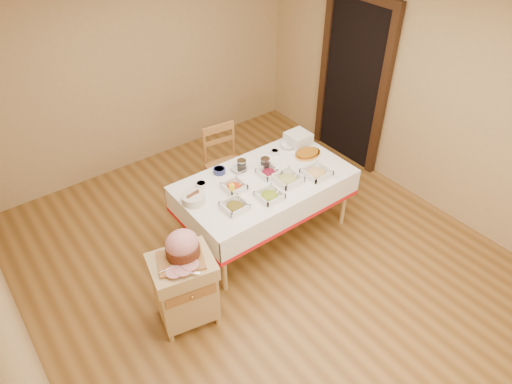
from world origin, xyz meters
The scene contains 23 objects.
room_shell centered at (0.00, 0.00, 1.30)m, with size 5.00×5.00×5.00m.
doorway centered at (2.20, 0.90, 1.11)m, with size 0.09×1.10×2.20m.
dining_table centered at (0.30, 0.30, 0.60)m, with size 1.82×1.02×0.76m.
butcher_cart centered at (-0.98, -0.19, 0.43)m, with size 0.62×0.55×0.76m.
dining_chair centered at (0.32, 1.07, 0.50)m, with size 0.49×0.47×0.97m.
ham_on_board centered at (-0.94, -0.16, 0.87)m, with size 0.41×0.39×0.27m.
serving_dish_a centered at (-0.23, 0.10, 0.79)m, with size 0.23×0.23×0.10m.
serving_dish_b centered at (0.14, 0.02, 0.79)m, with size 0.23×0.23×0.09m.
serving_dish_c centered at (0.46, 0.12, 0.79)m, with size 0.26×0.26×0.11m.
serving_dish_d centered at (0.77, 0.02, 0.79)m, with size 0.26×0.26×0.10m.
serving_dish_e centered at (-0.06, 0.35, 0.79)m, with size 0.22×0.21×0.10m.
serving_dish_f centered at (0.37, 0.33, 0.79)m, with size 0.22×0.21×0.10m.
small_bowl_left centered at (-0.30, 0.58, 0.79)m, with size 0.11×0.11×0.05m.
small_bowl_mid centered at (-0.02, 0.68, 0.79)m, with size 0.13×0.13×0.06m.
small_bowl_right centered at (0.68, 0.60, 0.79)m, with size 0.10×0.10×0.05m.
bowl_white_imported centered at (0.17, 0.59, 0.78)m, with size 0.17×0.17×0.04m, color silver.
bowl_small_imported centered at (0.88, 0.62, 0.79)m, with size 0.17×0.17×0.05m, color silver.
preserve_jar_left centered at (0.20, 0.57, 0.82)m, with size 0.10×0.10×0.13m.
preserve_jar_right centered at (0.41, 0.44, 0.82)m, with size 0.10×0.10×0.13m.
mustard_bottle centered at (-0.13, 0.28, 0.83)m, with size 0.05×0.05×0.16m.
bread_basket centered at (-0.49, 0.42, 0.80)m, with size 0.23×0.23×0.10m.
plate_stack centered at (1.03, 0.60, 0.83)m, with size 0.25×0.25×0.14m.
brass_platter centered at (0.96, 0.36, 0.78)m, with size 0.32×0.23×0.04m.
Camera 1 is at (-2.09, -2.69, 3.59)m, focal length 32.00 mm.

